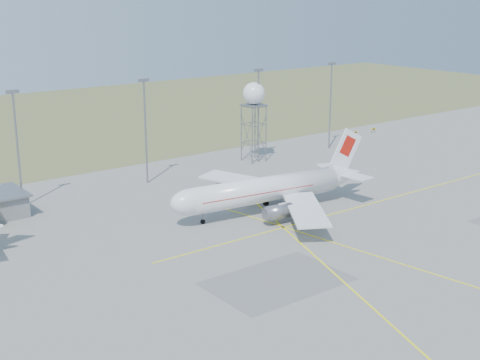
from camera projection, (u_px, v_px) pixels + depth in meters
ground at (468, 280)px, 87.09m from camera, size 400.00×400.00×0.00m
grass_strip at (50, 121)px, 194.03m from camera, size 400.00×120.00×0.03m
mast_a at (17, 139)px, 113.74m from camera, size 2.20×0.50×20.50m
mast_b at (145, 122)px, 128.38m from camera, size 2.20×0.50×20.50m
mast_c at (258, 108)px, 144.78m from camera, size 2.20×0.50×20.50m
mast_d at (331, 98)px, 157.66m from camera, size 2.20×0.50×20.50m
taxi_sign_near at (355, 133)px, 174.41m from camera, size 1.60×0.17×1.20m
taxi_sign_far at (373, 129)px, 178.51m from camera, size 1.60×0.17×1.20m
airliner_main at (268, 189)px, 113.28m from camera, size 37.99×36.66×12.94m
radar_tower at (254, 117)px, 146.00m from camera, size 4.84×4.84×17.52m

